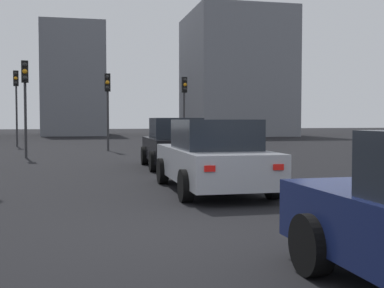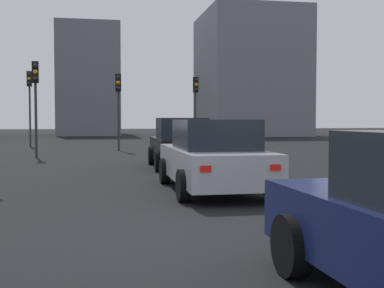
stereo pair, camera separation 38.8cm
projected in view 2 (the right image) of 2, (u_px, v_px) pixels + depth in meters
The scene contains 9 objects.
ground_plane at pixel (177, 243), 6.94m from camera, with size 160.00×160.00×0.20m, color black.
car_black_left_lead at pixel (181, 144), 16.73m from camera, with size 4.13×2.01×1.65m.
car_silver_left_second at pixel (213, 157), 11.24m from camera, with size 4.63×2.03×1.60m.
traffic_light_near_left at pixel (29, 93), 29.88m from camera, with size 0.32×0.28×4.45m.
traffic_light_near_right at pixel (196, 97), 29.38m from camera, with size 0.33×0.30×4.07m.
traffic_light_far_left at pixel (35, 88), 21.05m from camera, with size 0.32×0.30×4.02m.
traffic_light_far_right at pixel (118, 95), 25.58m from camera, with size 0.33×0.30×3.91m.
building_facade_left at pixel (249, 75), 51.06m from camera, with size 11.35×9.36×12.25m, color slate.
building_facade_center at pixel (89, 82), 53.64m from camera, with size 11.95×6.16×11.08m, color slate.
Camera 2 is at (-6.79, 1.05, 1.60)m, focal length 47.25 mm.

